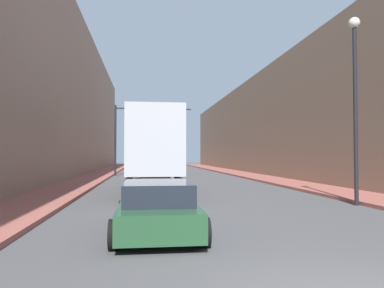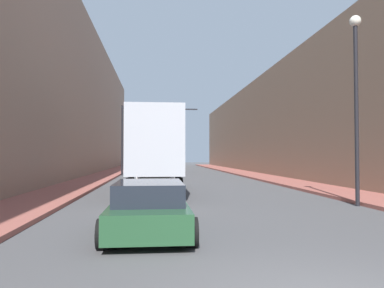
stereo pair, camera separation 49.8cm
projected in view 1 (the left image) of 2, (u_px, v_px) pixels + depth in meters
sidewalk_right at (249, 175)px, 35.41m from camera, size 2.81×80.00×0.15m
sidewalk_left at (95, 176)px, 33.60m from camera, size 2.81×80.00×0.15m
building_right at (293, 123)px, 36.12m from camera, size 6.00×80.00×10.26m
building_left at (45, 93)px, 33.27m from camera, size 6.00×80.00×15.02m
semi_truck at (152, 150)px, 21.06m from camera, size 2.48×12.64×4.11m
sedan_car at (157, 208)px, 9.46m from camera, size 2.11×4.54×1.30m
traffic_signal_gantry at (134, 127)px, 36.75m from camera, size 7.55×0.35×6.89m
street_lamp at (355, 86)px, 14.80m from camera, size 0.44×0.44×7.46m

